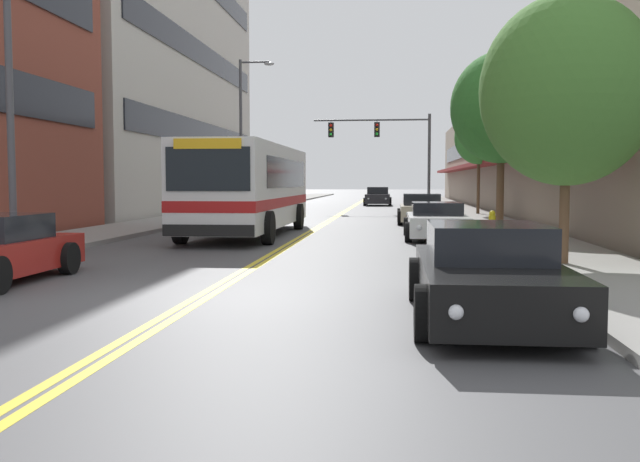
# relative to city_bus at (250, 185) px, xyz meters

# --- Properties ---
(ground_plane) EXTENTS (240.00, 240.00, 0.00)m
(ground_plane) POSITION_rel_city_bus_xyz_m (1.96, 23.48, -1.74)
(ground_plane) COLOR #4C4C4F
(sidewalk_left) EXTENTS (3.01, 106.00, 0.14)m
(sidewalk_left) POSITION_rel_city_bus_xyz_m (-5.05, 23.48, -1.67)
(sidewalk_left) COLOR gray
(sidewalk_left) RESTS_ON ground_plane
(sidewalk_right) EXTENTS (3.01, 106.00, 0.14)m
(sidewalk_right) POSITION_rel_city_bus_xyz_m (8.96, 23.48, -1.67)
(sidewalk_right) COLOR gray
(sidewalk_right) RESTS_ON ground_plane
(centre_line) EXTENTS (0.34, 106.00, 0.01)m
(centre_line) POSITION_rel_city_bus_xyz_m (1.96, 23.48, -1.74)
(centre_line) COLOR yellow
(centre_line) RESTS_ON ground_plane
(storefront_row_right) EXTENTS (9.10, 68.00, 7.35)m
(storefront_row_right) POSITION_rel_city_bus_xyz_m (14.69, 23.48, 1.94)
(storefront_row_right) COLOR gray
(storefront_row_right) RESTS_ON ground_plane
(city_bus) EXTENTS (2.95, 11.04, 3.07)m
(city_bus) POSITION_rel_city_bus_xyz_m (0.00, 0.00, 0.00)
(city_bus) COLOR silver
(city_bus) RESTS_ON ground_plane
(car_beige_parked_left_near) EXTENTS (2.08, 4.66, 1.31)m
(car_beige_parked_left_near) POSITION_rel_city_bus_xyz_m (-2.47, 18.07, -1.13)
(car_beige_parked_left_near) COLOR #BCAD89
(car_beige_parked_left_near) RESTS_ON ground_plane
(car_black_parked_right_foreground) EXTENTS (2.04, 4.82, 1.29)m
(car_black_parked_right_foreground) POSITION_rel_city_bus_xyz_m (6.28, -14.75, -1.13)
(car_black_parked_right_foreground) COLOR black
(car_black_parked_right_foreground) RESTS_ON ground_plane
(car_champagne_parked_right_mid) EXTENTS (2.11, 4.20, 1.32)m
(car_champagne_parked_right_mid) POSITION_rel_city_bus_xyz_m (6.22, 7.23, -1.13)
(car_champagne_parked_right_mid) COLOR beige
(car_champagne_parked_right_mid) RESTS_ON ground_plane
(car_white_parked_right_far) EXTENTS (2.10, 4.71, 1.19)m
(car_white_parked_right_far) POSITION_rel_city_bus_xyz_m (6.40, -1.07, -1.18)
(car_white_parked_right_far) COLOR white
(car_white_parked_right_far) RESTS_ON ground_plane
(car_charcoal_moving_lead) EXTENTS (2.13, 4.46, 1.43)m
(car_charcoal_moving_lead) POSITION_rel_city_bus_xyz_m (3.73, 31.25, -1.09)
(car_charcoal_moving_lead) COLOR #232328
(car_charcoal_moving_lead) RESTS_ON ground_plane
(traffic_signal_mast) EXTENTS (7.31, 0.38, 6.05)m
(traffic_signal_mast) POSITION_rel_city_bus_xyz_m (4.57, 20.49, 2.62)
(traffic_signal_mast) COLOR #47474C
(traffic_signal_mast) RESTS_ON ground_plane
(street_lamp_left_near) EXTENTS (1.99, 0.28, 7.92)m
(street_lamp_left_near) POSITION_rel_city_bus_xyz_m (-3.09, -9.57, 2.93)
(street_lamp_left_near) COLOR #47474C
(street_lamp_left_near) RESTS_ON ground_plane
(street_lamp_left_far) EXTENTS (1.95, 0.28, 8.46)m
(street_lamp_left_far) POSITION_rel_city_bus_xyz_m (-3.11, 13.98, 3.21)
(street_lamp_left_far) COLOR #47474C
(street_lamp_left_far) RESTS_ON ground_plane
(street_tree_right_near) EXTENTS (3.60, 3.60, 5.59)m
(street_tree_right_near) POSITION_rel_city_bus_xyz_m (8.58, -9.07, 2.01)
(street_tree_right_near) COLOR brown
(street_tree_right_near) RESTS_ON sidewalk_right
(street_tree_right_mid) EXTENTS (3.63, 3.63, 6.36)m
(street_tree_right_mid) POSITION_rel_city_bus_xyz_m (8.81, 1.73, 2.75)
(street_tree_right_mid) COLOR brown
(street_tree_right_mid) RESTS_ON sidewalk_right
(street_tree_right_far) EXTENTS (2.61, 2.61, 5.50)m
(street_tree_right_far) POSITION_rel_city_bus_xyz_m (9.49, 14.43, 2.45)
(street_tree_right_far) COLOR brown
(street_tree_right_far) RESTS_ON sidewalk_right
(fire_hydrant) EXTENTS (0.29, 0.21, 0.87)m
(fire_hydrant) POSITION_rel_city_bus_xyz_m (7.90, -3.04, -1.17)
(fire_hydrant) COLOR yellow
(fire_hydrant) RESTS_ON sidewalk_right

